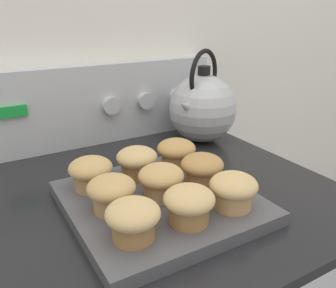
% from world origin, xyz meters
% --- Properties ---
extents(wall_back, '(8.00, 0.05, 2.40)m').
position_xyz_m(wall_back, '(0.00, 0.68, 1.20)').
color(wall_back, silver).
rests_on(wall_back, ground_plane).
extents(control_panel, '(0.71, 0.07, 0.19)m').
position_xyz_m(control_panel, '(0.00, 0.62, 0.99)').
color(control_panel, '#B7BABF').
rests_on(control_panel, stove_range).
extents(muffin_pan, '(0.30, 0.30, 0.02)m').
position_xyz_m(muffin_pan, '(0.01, 0.26, 0.90)').
color(muffin_pan, '#4C4C51').
rests_on(muffin_pan, stove_range).
extents(muffin_r0_c0, '(0.08, 0.08, 0.06)m').
position_xyz_m(muffin_r0_c0, '(-0.07, 0.17, 0.94)').
color(muffin_r0_c0, olive).
rests_on(muffin_r0_c0, muffin_pan).
extents(muffin_r0_c1, '(0.08, 0.08, 0.06)m').
position_xyz_m(muffin_r0_c1, '(0.01, 0.17, 0.94)').
color(muffin_r0_c1, olive).
rests_on(muffin_r0_c1, muffin_pan).
extents(muffin_r0_c2, '(0.08, 0.08, 0.06)m').
position_xyz_m(muffin_r0_c2, '(0.10, 0.17, 0.94)').
color(muffin_r0_c2, tan).
rests_on(muffin_r0_c2, muffin_pan).
extents(muffin_r1_c0, '(0.08, 0.08, 0.06)m').
position_xyz_m(muffin_r1_c0, '(-0.07, 0.26, 0.94)').
color(muffin_r1_c0, '#A37A4C').
rests_on(muffin_r1_c0, muffin_pan).
extents(muffin_r1_c1, '(0.08, 0.08, 0.06)m').
position_xyz_m(muffin_r1_c1, '(0.02, 0.26, 0.94)').
color(muffin_r1_c1, tan).
rests_on(muffin_r1_c1, muffin_pan).
extents(muffin_r1_c2, '(0.08, 0.08, 0.06)m').
position_xyz_m(muffin_r1_c2, '(0.10, 0.26, 0.94)').
color(muffin_r1_c2, '#A37A4C').
rests_on(muffin_r1_c2, muffin_pan).
extents(muffin_r2_c0, '(0.08, 0.08, 0.06)m').
position_xyz_m(muffin_r2_c0, '(-0.07, 0.34, 0.94)').
color(muffin_r2_c0, '#A37A4C').
rests_on(muffin_r2_c0, muffin_pan).
extents(muffin_r2_c1, '(0.08, 0.08, 0.06)m').
position_xyz_m(muffin_r2_c1, '(0.02, 0.35, 0.94)').
color(muffin_r2_c1, olive).
rests_on(muffin_r2_c1, muffin_pan).
extents(muffin_r2_c2, '(0.08, 0.08, 0.06)m').
position_xyz_m(muffin_r2_c2, '(0.10, 0.35, 0.94)').
color(muffin_r2_c2, tan).
rests_on(muffin_r2_c2, muffin_pan).
extents(tea_kettle, '(0.20, 0.17, 0.23)m').
position_xyz_m(tea_kettle, '(0.27, 0.49, 0.98)').
color(tea_kettle, '#ADAFB5').
rests_on(tea_kettle, stove_range).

